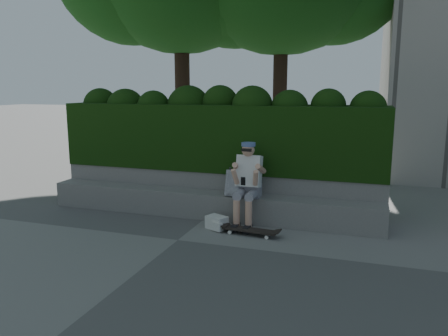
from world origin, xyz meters
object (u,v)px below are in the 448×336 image
(skateboard, at_px, (250,230))
(backpack_plaid, at_px, (235,183))
(person, at_px, (248,180))
(backpack_ground, at_px, (217,222))

(skateboard, relative_size, backpack_plaid, 1.99)
(skateboard, bearing_deg, backpack_plaid, 130.26)
(person, distance_m, backpack_ground, 0.86)
(backpack_ground, bearing_deg, person, 65.92)
(skateboard, bearing_deg, backpack_ground, 172.68)
(backpack_plaid, bearing_deg, skateboard, -47.26)
(skateboard, xyz_separation_m, backpack_plaid, (-0.42, 0.58, 0.59))
(backpack_plaid, distance_m, backpack_ground, 0.75)
(person, xyz_separation_m, backpack_plaid, (-0.24, 0.08, -0.08))
(person, relative_size, skateboard, 1.58)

